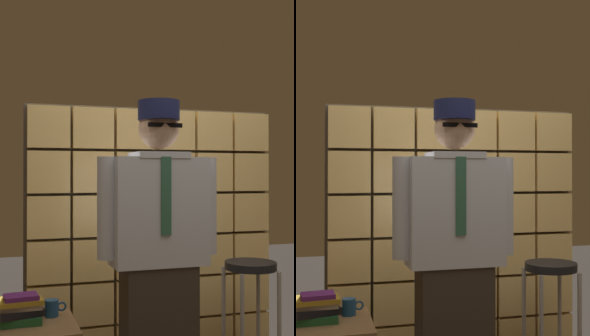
# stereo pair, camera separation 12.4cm
# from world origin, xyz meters

# --- Properties ---
(glass_block_wall) EXTENTS (1.86, 0.10, 1.86)m
(glass_block_wall) POSITION_xyz_m (0.00, 1.13, 0.91)
(glass_block_wall) COLOR #F2C672
(glass_block_wall) RESTS_ON ground
(standing_person) EXTENTS (0.70, 0.30, 1.77)m
(standing_person) POSITION_xyz_m (-0.24, 0.33, 0.92)
(standing_person) COLOR #382D23
(standing_person) RESTS_ON ground
(bar_stool) EXTENTS (0.34, 0.34, 0.78)m
(bar_stool) POSITION_xyz_m (0.51, 0.64, 0.58)
(bar_stool) COLOR black
(bar_stool) RESTS_ON ground
(side_table) EXTENTS (0.52, 0.52, 0.54)m
(side_table) POSITION_xyz_m (-0.94, 0.48, 0.47)
(side_table) COLOR brown
(side_table) RESTS_ON ground
(book_stack) EXTENTS (0.27, 0.21, 0.16)m
(book_stack) POSITION_xyz_m (-0.98, 0.49, 0.62)
(book_stack) COLOR #1E592D
(book_stack) RESTS_ON side_table
(coffee_mug) EXTENTS (0.13, 0.08, 0.09)m
(coffee_mug) POSITION_xyz_m (-0.80, 0.58, 0.59)
(coffee_mug) COLOR navy
(coffee_mug) RESTS_ON side_table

